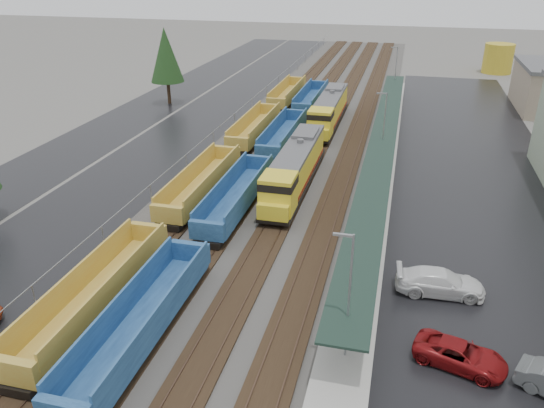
{
  "coord_description": "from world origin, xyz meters",
  "views": [
    {
      "loc": [
        11.15,
        -2.52,
        19.97
      ],
      "look_at": [
        1.74,
        34.84,
        2.0
      ],
      "focal_mm": 35.0,
      "sensor_mm": 36.0,
      "label": 1
    }
  ],
  "objects_px": {
    "storage_tank": "(498,58)",
    "parked_car_east_c": "(440,282)",
    "well_string_yellow": "(159,228)",
    "well_string_blue": "(199,246)",
    "parked_car_east_b": "(460,355)",
    "locomotive_lead": "(295,169)",
    "locomotive_trail": "(329,111)"
  },
  "relations": [
    {
      "from": "locomotive_trail",
      "to": "parked_car_east_b",
      "type": "height_order",
      "value": "locomotive_trail"
    },
    {
      "from": "locomotive_lead",
      "to": "storage_tank",
      "type": "xyz_separation_m",
      "value": [
        25.58,
        64.4,
        0.46
      ]
    },
    {
      "from": "locomotive_lead",
      "to": "storage_tank",
      "type": "height_order",
      "value": "storage_tank"
    },
    {
      "from": "well_string_blue",
      "to": "parked_car_east_c",
      "type": "bearing_deg",
      "value": -0.19
    },
    {
      "from": "locomotive_lead",
      "to": "well_string_blue",
      "type": "height_order",
      "value": "locomotive_lead"
    },
    {
      "from": "parked_car_east_b",
      "to": "parked_car_east_c",
      "type": "distance_m",
      "value": 6.81
    },
    {
      "from": "storage_tank",
      "to": "parked_car_east_c",
      "type": "distance_m",
      "value": 79.57
    },
    {
      "from": "locomotive_lead",
      "to": "locomotive_trail",
      "type": "xyz_separation_m",
      "value": [
        0.0,
        21.0,
        0.0
      ]
    },
    {
      "from": "locomotive_trail",
      "to": "well_string_blue",
      "type": "relative_size",
      "value": 0.17
    },
    {
      "from": "locomotive_lead",
      "to": "parked_car_east_b",
      "type": "relative_size",
      "value": 3.75
    },
    {
      "from": "locomotive_lead",
      "to": "parked_car_east_b",
      "type": "bearing_deg",
      "value": -57.11
    },
    {
      "from": "well_string_yellow",
      "to": "storage_tank",
      "type": "bearing_deg",
      "value": 66.33
    },
    {
      "from": "well_string_blue",
      "to": "storage_tank",
      "type": "distance_m",
      "value": 83.84
    },
    {
      "from": "locomotive_lead",
      "to": "well_string_yellow",
      "type": "bearing_deg",
      "value": -123.26
    },
    {
      "from": "well_string_yellow",
      "to": "parked_car_east_c",
      "type": "height_order",
      "value": "well_string_yellow"
    },
    {
      "from": "locomotive_trail",
      "to": "parked_car_east_b",
      "type": "distance_m",
      "value": 44.0
    },
    {
      "from": "storage_tank",
      "to": "parked_car_east_c",
      "type": "bearing_deg",
      "value": -99.34
    },
    {
      "from": "well_string_yellow",
      "to": "well_string_blue",
      "type": "distance_m",
      "value": 4.4
    },
    {
      "from": "locomotive_trail",
      "to": "well_string_yellow",
      "type": "xyz_separation_m",
      "value": [
        -8.0,
        -33.2,
        -1.02
      ]
    },
    {
      "from": "locomotive_trail",
      "to": "storage_tank",
      "type": "distance_m",
      "value": 50.38
    },
    {
      "from": "well_string_yellow",
      "to": "parked_car_east_b",
      "type": "height_order",
      "value": "well_string_yellow"
    },
    {
      "from": "locomotive_lead",
      "to": "well_string_yellow",
      "type": "relative_size",
      "value": 0.17
    },
    {
      "from": "parked_car_east_c",
      "to": "well_string_blue",
      "type": "bearing_deg",
      "value": 86.15
    },
    {
      "from": "locomotive_trail",
      "to": "well_string_blue",
      "type": "bearing_deg",
      "value": -96.51
    },
    {
      "from": "storage_tank",
      "to": "parked_car_east_c",
      "type": "height_order",
      "value": "storage_tank"
    },
    {
      "from": "parked_car_east_c",
      "to": "well_string_yellow",
      "type": "bearing_deg",
      "value": 81.11
    },
    {
      "from": "locomotive_lead",
      "to": "parked_car_east_c",
      "type": "distance_m",
      "value": 19.0
    },
    {
      "from": "well_string_yellow",
      "to": "well_string_blue",
      "type": "relative_size",
      "value": 1.01
    },
    {
      "from": "locomotive_trail",
      "to": "storage_tank",
      "type": "xyz_separation_m",
      "value": [
        25.58,
        43.4,
        0.46
      ]
    },
    {
      "from": "storage_tank",
      "to": "parked_car_east_c",
      "type": "relative_size",
      "value": 0.95
    },
    {
      "from": "storage_tank",
      "to": "parked_car_east_c",
      "type": "xyz_separation_m",
      "value": [
        -12.91,
        -78.49,
        -1.87
      ]
    },
    {
      "from": "parked_car_east_b",
      "to": "well_string_yellow",
      "type": "bearing_deg",
      "value": 84.81
    }
  ]
}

